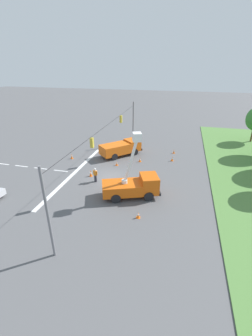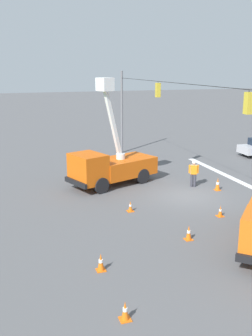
# 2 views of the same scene
# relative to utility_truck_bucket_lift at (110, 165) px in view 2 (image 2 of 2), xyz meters

# --- Properties ---
(ground_plane) EXTENTS (200.00, 200.00, 0.00)m
(ground_plane) POSITION_rel_utility_truck_bucket_lift_xyz_m (-3.67, -3.77, -1.36)
(ground_plane) COLOR #565659
(signal_gantry) EXTENTS (26.20, 0.33, 7.20)m
(signal_gantry) POSITION_rel_utility_truck_bucket_lift_xyz_m (-3.73, -3.77, 2.89)
(signal_gantry) COLOR slate
(signal_gantry) RESTS_ON ground
(utility_truck_bucket_lift) EXTENTS (4.31, 6.37, 6.91)m
(utility_truck_bucket_lift) POSITION_rel_utility_truck_bucket_lift_xyz_m (0.00, 0.00, 0.00)
(utility_truck_bucket_lift) COLOR #D6560F
(utility_truck_bucket_lift) RESTS_ON ground
(road_worker) EXTENTS (0.37, 0.61, 1.77)m
(road_worker) POSITION_rel_utility_truck_bucket_lift_xyz_m (-2.06, -5.01, -0.36)
(road_worker) COLOR #383842
(road_worker) RESTS_ON ground
(traffic_cone_foreground_left) EXTENTS (0.36, 0.36, 0.64)m
(traffic_cone_foreground_left) POSITION_rel_utility_truck_bucket_lift_xyz_m (-13.83, 3.47, -1.05)
(traffic_cone_foreground_left) COLOR orange
(traffic_cone_foreground_left) RESTS_ON ground
(traffic_cone_mid_left) EXTENTS (0.36, 0.36, 0.81)m
(traffic_cone_mid_left) POSITION_rel_utility_truck_bucket_lift_xyz_m (-3.22, -6.12, -0.95)
(traffic_cone_mid_left) COLOR orange
(traffic_cone_mid_left) RESTS_ON ground
(traffic_cone_mid_right) EXTENTS (0.36, 0.36, 0.60)m
(traffic_cone_mid_right) POSITION_rel_utility_truck_bucket_lift_xyz_m (-7.19, -3.90, -1.08)
(traffic_cone_mid_right) COLOR orange
(traffic_cone_mid_right) RESTS_ON ground
(traffic_cone_near_bucket) EXTENTS (0.36, 0.36, 0.71)m
(traffic_cone_near_bucket) POSITION_rel_utility_truck_bucket_lift_xyz_m (-10.67, 3.42, -1.01)
(traffic_cone_near_bucket) COLOR orange
(traffic_cone_near_bucket) RESTS_ON ground
(traffic_cone_lane_edge_a) EXTENTS (0.36, 0.36, 0.68)m
(traffic_cone_lane_edge_a) POSITION_rel_utility_truck_bucket_lift_xyz_m (-9.23, -1.04, -1.03)
(traffic_cone_lane_edge_a) COLOR orange
(traffic_cone_lane_edge_a) RESTS_ON ground
(traffic_cone_lane_edge_b) EXTENTS (0.36, 0.36, 0.62)m
(traffic_cone_lane_edge_b) POSITION_rel_utility_truck_bucket_lift_xyz_m (3.51, 1.30, -1.06)
(traffic_cone_lane_edge_b) COLOR orange
(traffic_cone_lane_edge_b) RESTS_ON ground
(traffic_cone_far_left) EXTENTS (0.36, 0.36, 0.59)m
(traffic_cone_far_left) POSITION_rel_utility_truck_bucket_lift_xyz_m (-5.03, 0.31, -1.08)
(traffic_cone_far_left) COLOR orange
(traffic_cone_far_left) RESTS_ON ground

